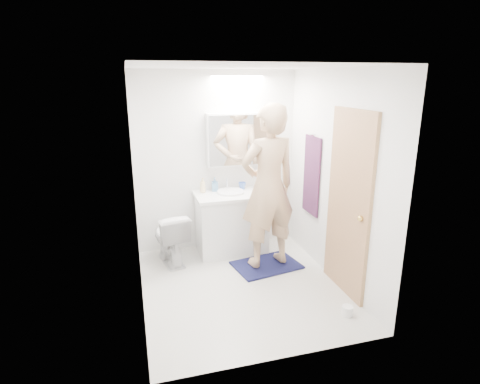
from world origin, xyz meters
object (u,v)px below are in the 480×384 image
object	(u,v)px
vanity_cabinet	(231,224)
toilet_paper_roll	(347,311)
medicine_cabinet	(239,139)
soap_bottle_a	(203,185)
person	(268,187)
soap_bottle_b	(215,184)
toothbrush_cup	(242,186)
toilet	(170,237)

from	to	relation	value
vanity_cabinet	toilet_paper_roll	size ratio (longest dim) A/B	8.18
medicine_cabinet	soap_bottle_a	xyz separation A→B (m)	(-0.52, -0.06, -0.58)
soap_bottle_a	medicine_cabinet	bearing A→B (deg)	6.58
person	soap_bottle_b	size ratio (longest dim) A/B	10.69
soap_bottle_b	toilet_paper_roll	bearing A→B (deg)	-65.27
person	soap_bottle_a	size ratio (longest dim) A/B	9.79
vanity_cabinet	soap_bottle_a	distance (m)	0.65
soap_bottle_a	toilet_paper_roll	bearing A→B (deg)	-60.98
toothbrush_cup	toilet	bearing A→B (deg)	-165.15
toilet	soap_bottle_b	size ratio (longest dim) A/B	3.65
toilet	toothbrush_cup	bearing A→B (deg)	-175.71
toilet	soap_bottle_b	xyz separation A→B (m)	(0.66, 0.30, 0.57)
vanity_cabinet	medicine_cabinet	distance (m)	1.14
soap_bottle_a	toilet_paper_roll	world-z (taller)	soap_bottle_a
toilet	soap_bottle_a	bearing A→B (deg)	-162.08
soap_bottle_b	medicine_cabinet	bearing A→B (deg)	4.90
medicine_cabinet	soap_bottle_b	size ratio (longest dim) A/B	4.75
vanity_cabinet	soap_bottle_b	size ratio (longest dim) A/B	4.86
medicine_cabinet	toilet	xyz separation A→B (m)	(-1.01, -0.33, -1.16)
toilet_paper_roll	toothbrush_cup	bearing A→B (deg)	105.23
soap_bottle_b	toilet_paper_roll	world-z (taller)	soap_bottle_b
soap_bottle_b	toilet	bearing A→B (deg)	-155.86
soap_bottle_a	soap_bottle_b	distance (m)	0.17
toothbrush_cup	medicine_cabinet	bearing A→B (deg)	119.90
person	toilet_paper_roll	xyz separation A→B (m)	(0.42, -1.23, -0.99)
soap_bottle_a	toothbrush_cup	bearing A→B (deg)	1.04
vanity_cabinet	soap_bottle_a	bearing A→B (deg)	156.83
medicine_cabinet	toilet_paper_roll	distance (m)	2.54
soap_bottle_a	soap_bottle_b	bearing A→B (deg)	10.01
toilet	toilet_paper_roll	size ratio (longest dim) A/B	6.15
person	soap_bottle_a	bearing A→B (deg)	-57.54
vanity_cabinet	person	world-z (taller)	person
person	soap_bottle_b	world-z (taller)	person
vanity_cabinet	toilet	size ratio (longest dim) A/B	1.33
vanity_cabinet	soap_bottle_a	size ratio (longest dim) A/B	4.45
toothbrush_cup	soap_bottle_a	bearing A→B (deg)	-178.96
soap_bottle_b	toilet_paper_roll	xyz separation A→B (m)	(0.91, -1.98, -0.86)
soap_bottle_b	vanity_cabinet	bearing A→B (deg)	-44.93
person	soap_bottle_a	distance (m)	0.98
toilet	medicine_cabinet	bearing A→B (deg)	-172.70
toilet	vanity_cabinet	bearing A→B (deg)	177.24
vanity_cabinet	soap_bottle_b	bearing A→B (deg)	135.07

